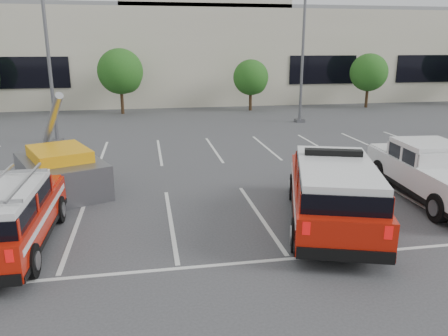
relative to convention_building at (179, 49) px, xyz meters
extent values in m
plane|color=#3C3C3E|center=(-0.18, -31.86, -4.72)|extent=(120.00, 120.00, 0.00)
cube|color=silver|center=(-0.18, -27.36, -4.71)|extent=(23.00, 15.00, 0.01)
cube|color=beige|center=(-0.18, 0.14, -0.72)|extent=(60.00, 15.00, 8.00)
cube|color=gray|center=(-0.18, 0.14, 3.43)|extent=(60.00, 15.00, 0.30)
cube|color=beige|center=(1.82, -1.36, 4.28)|extent=(14.00, 12.00, 2.00)
cylinder|color=#3F2B19|center=(-5.18, -9.86, -3.80)|extent=(0.24, 0.24, 1.84)
sphere|color=#124513|center=(-5.18, -9.86, -1.56)|extent=(3.37, 3.37, 3.37)
sphere|color=#124513|center=(-4.78, -9.66, -2.07)|extent=(2.24, 2.24, 2.24)
cylinder|color=#3F2B19|center=(4.82, -9.86, -3.96)|extent=(0.24, 0.24, 1.51)
sphere|color=#124513|center=(4.82, -9.86, -2.11)|extent=(2.77, 2.77, 2.77)
sphere|color=#124513|center=(5.22, -9.66, -2.53)|extent=(1.85, 1.85, 1.85)
cylinder|color=#3F2B19|center=(14.82, -9.86, -3.88)|extent=(0.24, 0.24, 1.67)
sphere|color=#124513|center=(14.82, -9.86, -1.84)|extent=(3.07, 3.07, 3.07)
sphere|color=#124513|center=(15.22, -9.66, -2.30)|extent=(2.05, 2.05, 2.05)
cube|color=#59595E|center=(-8.18, -19.86, -4.62)|extent=(0.60, 0.60, 0.20)
cylinder|color=#59595E|center=(-8.18, -19.86, 0.28)|extent=(0.18, 0.18, 10.00)
cube|color=#59595E|center=(6.82, -15.86, -4.62)|extent=(0.60, 0.60, 0.20)
cylinder|color=#59595E|center=(6.82, -15.86, 0.28)|extent=(0.18, 0.18, 10.00)
cube|color=#B41708|center=(1.70, -32.81, -3.88)|extent=(3.95, 6.44, 0.92)
cube|color=black|center=(1.53, -33.33, -3.18)|extent=(3.24, 4.71, 0.48)
cube|color=silver|center=(1.53, -33.33, -2.85)|extent=(3.18, 4.61, 0.18)
cube|color=black|center=(1.82, -32.43, -2.67)|extent=(1.64, 0.79, 0.17)
cube|color=silver|center=(5.95, -31.40, -3.93)|extent=(2.57, 6.19, 0.87)
cube|color=black|center=(6.00, -30.86, -3.26)|extent=(2.08, 2.28, 0.46)
cube|color=silver|center=(6.00, -30.86, -2.95)|extent=(2.04, 2.24, 0.17)
cube|color=#B41708|center=(-7.03, -32.90, -3.97)|extent=(2.01, 5.03, 0.83)
cube|color=#59595E|center=(-6.49, -28.39, -4.12)|extent=(3.79, 4.58, 1.21)
cube|color=orange|center=(-6.49, -28.39, -3.35)|extent=(2.57, 2.91, 0.44)
cylinder|color=#A5A5A8|center=(-6.76, -27.78, -2.31)|extent=(1.52, 3.04, 2.35)
cube|color=#59595E|center=(-7.57, -30.29, -4.34)|extent=(1.53, 1.64, 0.77)
camera|label=1|loc=(-3.45, -43.91, 0.30)|focal=35.00mm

